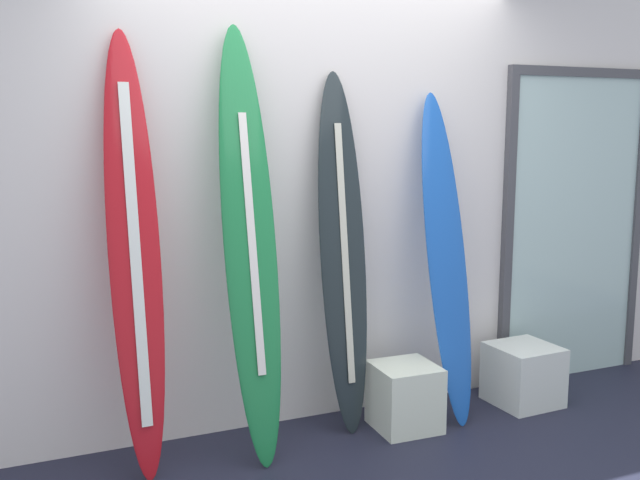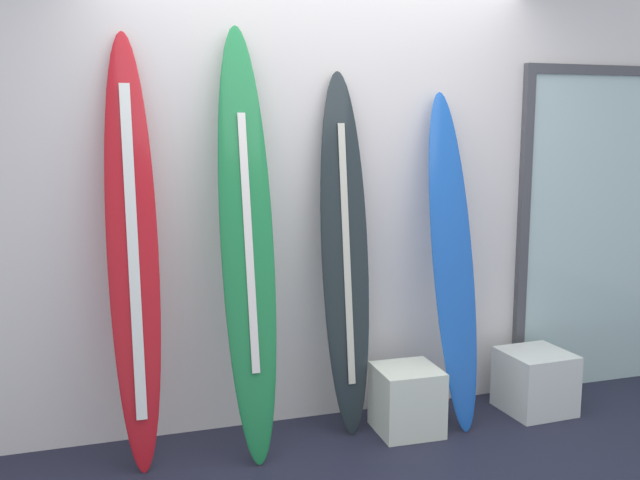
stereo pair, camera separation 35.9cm
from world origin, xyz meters
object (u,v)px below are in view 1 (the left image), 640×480
Objects in this scene: surfboard_cobalt at (446,257)px; display_block_center at (405,397)px; surfboard_crimson at (135,258)px; glass_door at (574,221)px; display_block_left at (523,374)px; surfboard_charcoal at (343,253)px; surfboard_emerald at (250,243)px.

surfboard_cobalt reaches higher than display_block_center.
surfboard_crimson reaches higher than glass_door.
display_block_left is (0.55, -0.05, -0.77)m from surfboard_cobalt.
surfboard_crimson is at bearing 178.66° from surfboard_cobalt.
surfboard_crimson is 5.55× the size of display_block_left.
surfboard_charcoal is at bearing 2.59° from surfboard_crimson.
display_block_center is (-0.86, -0.04, 0.00)m from display_block_left.
surfboard_emerald reaches higher than surfboard_charcoal.
display_block_left is at bearing -2.30° from surfboard_crimson.
glass_door reaches higher than display_block_center.
surfboard_emerald is 5.68× the size of display_block_left.
display_block_center is 0.18× the size of glass_door.
surfboard_charcoal is 5.42× the size of display_block_center.
surfboard_cobalt is at bearing -167.67° from glass_door.
surfboard_crimson is 1.15m from surfboard_charcoal.
glass_door is (2.94, 0.22, 0.00)m from surfboard_crimson.
surfboard_emerald is at bearing 175.62° from display_block_center.
display_block_center is (0.31, -0.18, -0.82)m from surfboard_charcoal.
surfboard_crimson reaches higher than display_block_left.
surfboard_charcoal is at bearing 172.97° from display_block_left.
glass_door is (1.80, 0.16, 0.07)m from surfboard_charcoal.
glass_door is at bearing 13.03° from display_block_center.
surfboard_emerald is at bearing -168.96° from surfboard_charcoal.
glass_door is (1.49, 0.34, 0.89)m from display_block_center.
surfboard_charcoal is 0.90m from display_block_center.
surfboard_charcoal is (0.58, 0.11, -0.11)m from surfboard_emerald.
display_block_left is at bearing -153.64° from glass_door.
surfboard_emerald is at bearing -6.08° from surfboard_crimson.
glass_door is (1.18, 0.26, 0.12)m from surfboard_cobalt.
surfboard_crimson is 0.57m from surfboard_emerald.
display_block_left is 0.86m from display_block_center.
surfboard_emerald reaches higher than display_block_center.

